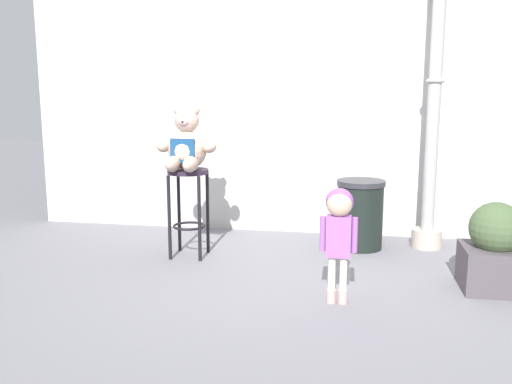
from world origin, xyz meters
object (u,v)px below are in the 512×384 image
at_px(trash_bin, 360,214).
at_px(lamppost, 432,136).
at_px(child_walking, 339,221).
at_px(planter_with_shrub, 495,250).
at_px(bar_stool_with_teddy, 188,195).
at_px(teddy_bear, 186,146).

relative_size(trash_bin, lamppost, 0.24).
bearing_deg(lamppost, child_walking, -116.79).
distance_m(child_walking, planter_with_shrub, 1.31).
bearing_deg(planter_with_shrub, child_walking, -157.58).
bearing_deg(planter_with_shrub, trash_bin, 134.87).
height_order(child_walking, lamppost, lamppost).
distance_m(child_walking, lamppost, 1.90).
bearing_deg(lamppost, bar_stool_with_teddy, -162.76).
height_order(child_walking, trash_bin, child_walking).
distance_m(teddy_bear, lamppost, 2.34).
bearing_deg(trash_bin, lamppost, 11.52).
xyz_separation_m(bar_stool_with_teddy, teddy_bear, (-0.00, -0.03, 0.45)).
bearing_deg(bar_stool_with_teddy, teddy_bear, -90.00).
height_order(child_walking, planter_with_shrub, child_walking).
relative_size(bar_stool_with_teddy, trash_bin, 1.21).
relative_size(lamppost, planter_with_shrub, 4.06).
bearing_deg(teddy_bear, bar_stool_with_teddy, 90.00).
relative_size(teddy_bear, child_walking, 0.69).
bearing_deg(child_walking, lamppost, -4.78).
distance_m(bar_stool_with_teddy, trash_bin, 1.68).
distance_m(trash_bin, planter_with_shrub, 1.43).
height_order(teddy_bear, lamppost, lamppost).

